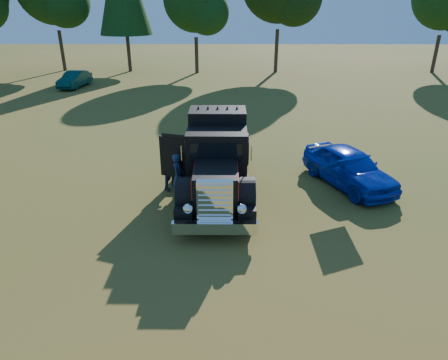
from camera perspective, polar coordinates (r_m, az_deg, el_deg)
ground at (r=13.61m, az=4.31°, el=-4.76°), size 120.00×120.00×0.00m
diamond_t_truck at (r=14.35m, az=-0.99°, el=2.53°), size 3.34×7.16×3.00m
hotrod_coupe at (r=16.09m, az=17.42°, el=1.78°), size 3.30×4.68×1.89m
spectator_near at (r=14.43m, az=-6.53°, el=0.58°), size 0.51×0.67×1.67m
spectator_far at (r=15.14m, az=-7.11°, el=2.40°), size 1.18×1.24×2.01m
distant_teal_car at (r=36.58m, az=-20.57°, el=13.31°), size 1.86×4.11×1.31m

